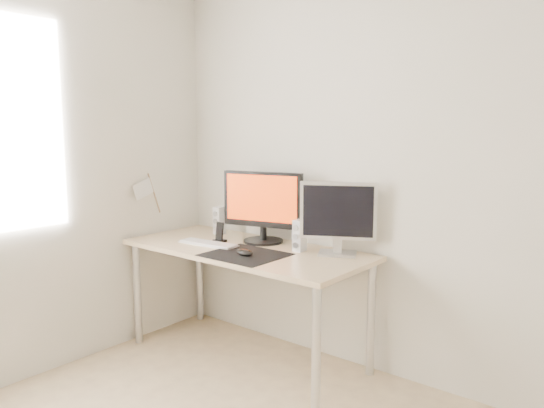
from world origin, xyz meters
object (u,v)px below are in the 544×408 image
Objects in this scene: desk at (246,259)px; keyboard at (208,243)px; mouse at (245,252)px; speaker_left at (219,221)px; speaker_right at (300,236)px; phone_dock at (220,236)px; second_monitor at (338,215)px; main_monitor at (263,204)px.

keyboard is at bearing -159.12° from desk.
mouse is at bearing -49.83° from desk.
speaker_left and speaker_right have the same top height.
speaker_left reaches higher than phone_dock.
mouse reaches higher than keyboard.
second_monitor is at bearing 13.40° from phone_dock.
mouse is 0.69m from speaker_left.
keyboard is 0.11m from phone_dock.
main_monitor is 1.27× the size of keyboard.
mouse is 0.59m from second_monitor.
main_monitor is (-0.01, 0.18, 0.33)m from desk.
mouse is 0.21× the size of main_monitor.
keyboard is at bearing 167.61° from mouse.
speaker_right is at bearing 21.62° from keyboard.
speaker_right is at bearing -8.06° from main_monitor.
main_monitor is 2.80× the size of speaker_right.
desk is at bearing -160.01° from second_monitor.
keyboard is at bearing -57.69° from speaker_left.
speaker_left is 0.75m from speaker_right.
speaker_left is at bearing 134.96° from phone_dock.
phone_dock is (-0.56, -0.12, -0.06)m from speaker_right.
main_monitor is 0.56m from second_monitor.
speaker_left reaches higher than desk.
mouse is 0.25m from desk.
mouse is at bearing -66.04° from main_monitor.
second_monitor is 3.28× the size of phone_dock.
desk is 12.06× the size of phone_dock.
main_monitor is at bearing 35.73° from phone_dock.
phone_dock is at bearing -166.60° from second_monitor.
desk is 8.23× the size of speaker_left.
keyboard is at bearing -130.70° from main_monitor.
speaker_right reaches higher than desk.
speaker_right is (0.32, 0.13, 0.18)m from desk.
speaker_left is at bearing 177.71° from main_monitor.
second_monitor is at bearing 16.81° from speaker_right.
keyboard is at bearing -90.68° from phone_dock.
desk is 0.38m from main_monitor.
second_monitor is at bearing 20.26° from keyboard.
speaker_left reaches higher than keyboard.
speaker_right is 0.58m from phone_dock.
speaker_right is 0.45× the size of keyboard.
main_monitor reaches higher than keyboard.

